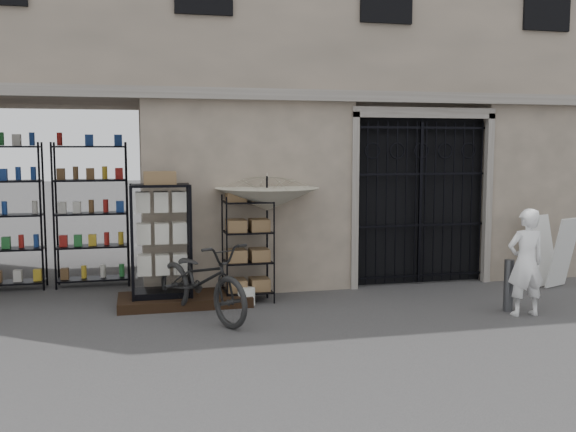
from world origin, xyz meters
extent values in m
plane|color=black|center=(0.00, 0.00, 0.00)|extent=(80.00, 80.00, 0.00)
cube|color=tan|center=(0.00, 4.00, 4.50)|extent=(14.00, 4.00, 9.00)
cube|color=black|center=(-4.50, 2.80, 1.50)|extent=(3.00, 1.70, 3.00)
cube|color=black|center=(-4.55, 3.30, 1.25)|extent=(2.70, 0.50, 2.50)
cube|color=black|center=(1.75, 2.28, 1.50)|extent=(2.50, 0.06, 3.00)
cube|color=black|center=(1.75, 2.12, 1.45)|extent=(0.05, 0.05, 2.80)
cube|color=black|center=(-2.40, 1.55, 0.07)|extent=(2.00, 0.90, 0.15)
cube|color=black|center=(-2.74, 1.57, 0.20)|extent=(0.98, 0.78, 0.10)
cube|color=silver|center=(-2.83, 1.32, 1.01)|extent=(0.76, 0.28, 1.60)
cube|color=silver|center=(-2.74, 1.57, 0.91)|extent=(0.81, 0.60, 1.33)
cube|color=olive|center=(-2.74, 1.57, 1.91)|extent=(0.57, 0.50, 0.19)
cube|color=black|center=(-1.41, 1.57, 0.84)|extent=(0.87, 0.75, 1.67)
cube|color=olive|center=(-1.41, 1.57, 0.78)|extent=(0.74, 0.62, 1.25)
cylinder|color=black|center=(-1.07, 1.69, 0.98)|extent=(0.04, 0.04, 1.96)
imported|color=#B1AE98|center=(-1.07, 1.69, 1.69)|extent=(1.81, 1.83, 1.32)
cylinder|color=silver|center=(-1.47, 1.33, 0.13)|extent=(0.28, 0.28, 0.26)
imported|color=black|center=(-2.22, 0.70, 0.00)|extent=(1.17, 1.32, 2.10)
cylinder|color=#4E5053|center=(2.23, 0.07, 0.39)|extent=(0.15, 0.15, 0.77)
imported|color=white|center=(2.32, -0.21, 0.00)|extent=(0.62, 1.57, 0.37)
cube|color=silver|center=(3.98, 1.21, 0.62)|extent=(0.64, 0.48, 1.21)
cube|color=silver|center=(3.84, 1.55, 0.62)|extent=(0.64, 0.48, 1.21)
camera|label=1|loc=(-3.07, -8.22, 2.41)|focal=40.00mm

